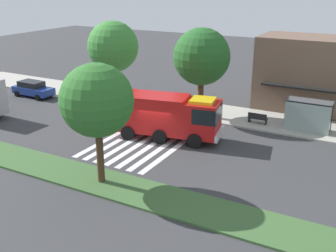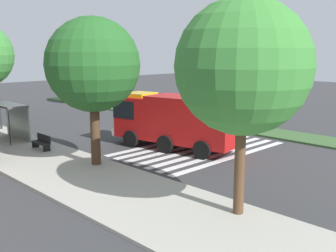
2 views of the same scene
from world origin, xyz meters
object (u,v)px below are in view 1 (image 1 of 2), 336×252
parked_car_mid (33,89)px  bench_near_shelter (258,118)px  sidewalk_tree_west (202,57)px  fire_truck (169,115)px  median_tree_west (97,101)px  bus_stop_shelter (308,110)px  sidewalk_tree_far_west (113,47)px

parked_car_mid → bench_near_shelter: parked_car_mid is taller
sidewalk_tree_west → fire_truck: bearing=-89.8°
sidewalk_tree_west → median_tree_west: (-0.04, -14.28, -0.21)m
bus_stop_shelter → bench_near_shelter: bearing=-180.0°
fire_truck → sidewalk_tree_far_west: sidewalk_tree_far_west is taller
fire_truck → bench_near_shelter: bearing=40.5°
fire_truck → bench_near_shelter: fire_truck is taller
sidewalk_tree_west → median_tree_west: 14.29m
parked_car_mid → sidewalk_tree_west: size_ratio=0.59×
fire_truck → sidewalk_tree_far_west: size_ratio=1.10×
median_tree_west → fire_truck: bearing=89.6°
fire_truck → sidewalk_tree_far_west: bearing=136.9°
parked_car_mid → median_tree_west: size_ratio=0.63×
sidewalk_tree_far_west → median_tree_west: bearing=-57.2°
fire_truck → sidewalk_tree_far_west: 11.53m
bench_near_shelter → sidewalk_tree_far_west: size_ratio=0.20×
sidewalk_tree_west → median_tree_west: bearing=-90.1°
fire_truck → bench_near_shelter: size_ratio=5.43×
bus_stop_shelter → sidewalk_tree_far_west: (-18.32, -0.49, 3.68)m
parked_car_mid → bus_stop_shelter: 27.40m
fire_truck → sidewalk_tree_west: sidewalk_tree_west is taller
parked_car_mid → bench_near_shelter: size_ratio=2.85×
bus_stop_shelter → parked_car_mid: bearing=-174.4°
sidewalk_tree_far_west → bus_stop_shelter: bearing=1.5°
bus_stop_shelter → sidewalk_tree_west: bearing=-176.9°
sidewalk_tree_far_west → sidewalk_tree_west: 9.23m
parked_car_mid → bench_near_shelter: (23.25, 2.69, -0.25)m
parked_car_mid → fire_truck: bearing=-10.3°
bus_stop_shelter → median_tree_west: size_ratio=0.49×
fire_truck → bus_stop_shelter: size_ratio=2.48×
parked_car_mid → sidewalk_tree_far_west: (8.92, 2.20, 4.72)m
fire_truck → median_tree_west: 9.05m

